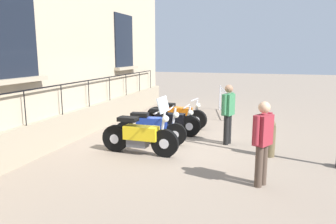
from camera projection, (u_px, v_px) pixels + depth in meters
The scene contains 10 objects.
ground_plane at pixel (165, 140), 9.11m from camera, with size 60.00×60.00×0.00m, color gray.
building_facade at pixel (74, 31), 9.35m from camera, with size 0.82×12.70×6.35m.
motorcycle_yellow at pixel (140, 136), 7.74m from camera, with size 1.97×0.71×1.43m.
motorcycle_blue at pixel (151, 128), 8.62m from camera, with size 1.97×0.60×1.02m.
motorcycle_black at pixel (169, 122), 9.57m from camera, with size 1.93×0.69×0.91m.
motorcycle_orange at pixel (176, 115), 10.53m from camera, with size 2.09×0.69×0.97m.
crowd_barrier at pixel (222, 101), 12.59m from camera, with size 0.56×2.24×1.05m.
bollard at pixel (270, 138), 7.57m from camera, with size 0.23×0.23×0.88m.
pedestrian_standing at pixel (263, 139), 5.82m from camera, with size 0.37×0.48×1.58m.
pedestrian_walking at pixel (228, 111), 8.52m from camera, with size 0.32×0.51×1.60m.
Camera 1 is at (2.67, -8.40, 2.44)m, focal length 34.45 mm.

